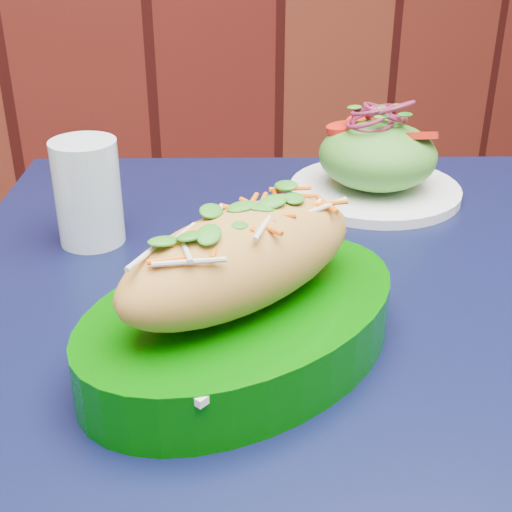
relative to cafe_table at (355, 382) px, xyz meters
name	(u,v)px	position (x,y,z in m)	size (l,w,h in m)	color
cafe_table	(355,382)	(0.00, 0.00, 0.00)	(1.02, 1.02, 0.75)	black
banh_mi_basket	(242,301)	(-0.13, -0.04, 0.14)	(0.34, 0.29, 0.13)	#025701
salad_plate	(377,162)	(0.14, 0.23, 0.13)	(0.21, 0.21, 0.12)	white
water_glass	(88,192)	(-0.21, 0.22, 0.14)	(0.07, 0.07, 0.11)	silver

